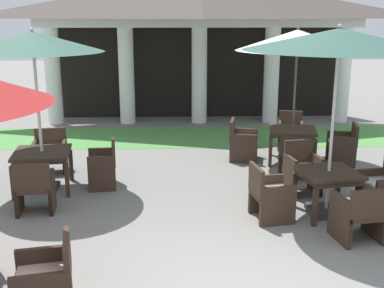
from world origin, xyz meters
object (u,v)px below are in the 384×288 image
Objects in this scene: patio_chair_near_foreground_south at (360,214)px; patio_chair_near_foreground_north at (302,170)px; patio_chair_far_back_south at (294,157)px; patio_table_mid_left at (42,156)px; terracotta_urn at (296,145)px; patio_table_near_foreground at (328,177)px; patio_chair_far_back_west at (242,141)px; patio_chair_mid_left_north at (50,152)px; patio_umbrella_far_back at (298,41)px; patio_umbrella_mid_left at (33,43)px; patio_chair_mid_left_south at (34,188)px; patio_chair_far_back_north at (290,132)px; patio_chair_mid_right_east at (46,283)px; patio_chair_near_foreground_east at (383,186)px; patio_table_far_back at (292,133)px; patio_chair_near_foreground_west at (269,195)px; patio_umbrella_near_foreground at (339,41)px; patio_chair_mid_left_east at (104,165)px; patio_chair_far_back_east at (343,146)px.

patio_chair_near_foreground_north reaches higher than patio_chair_near_foreground_south.
patio_table_mid_left is at bearing -162.19° from patio_chair_far_back_south.
patio_table_mid_left is 5.67m from terracotta_urn.
patio_table_near_foreground is 3.65m from terracotta_urn.
patio_chair_near_foreground_north reaches higher than patio_chair_far_back_west.
patio_chair_mid_left_north is 5.45m from patio_umbrella_far_back.
patio_umbrella_mid_left is 6.15m from terracotta_urn.
patio_chair_near_foreground_south is 4.90m from patio_chair_mid_left_south.
patio_chair_mid_left_north is at bearing -68.47° from patio_chair_far_back_west.
patio_chair_far_back_north is at bearing 29.10° from patio_chair_mid_left_south.
patio_umbrella_far_back is at bearing 17.93° from patio_umbrella_mid_left.
patio_chair_near_foreground_north reaches higher than patio_chair_mid_right_east.
patio_chair_near_foreground_east is 5.56m from patio_chair_mid_left_south.
patio_umbrella_mid_left reaches higher than patio_table_far_back.
patio_chair_far_back_west is at bearing 30.09° from patio_chair_mid_left_south.
patio_chair_far_back_north is at bearing 153.08° from patio_chair_near_foreground_west.
patio_table_far_back is (3.79, 5.47, 0.20)m from patio_chair_mid_right_east.
patio_umbrella_far_back is (3.79, 5.47, 2.12)m from patio_chair_mid_right_east.
patio_umbrella_near_foreground is 3.44× the size of patio_chair_far_back_south.
patio_chair_far_back_west is (3.81, 1.78, -2.19)m from patio_umbrella_mid_left.
patio_chair_near_foreground_east is at bearing -10.89° from patio_table_mid_left.
patio_chair_far_back_north is (0.15, 4.80, 0.01)m from patio_chair_near_foreground_south.
patio_chair_near_foreground_south is at bearing -80.40° from patio_table_near_foreground.
patio_chair_mid_left_south is (-4.61, 0.20, -0.20)m from patio_table_near_foreground.
patio_chair_mid_left_north reaches higher than patio_chair_near_foreground_south.
patio_chair_mid_left_north is (-3.94, 2.47, 0.02)m from patio_chair_near_foreground_west.
patio_chair_far_back_south is at bearing 45.18° from patio_chair_far_back_west.
patio_chair_near_foreground_north is 1.08× the size of patio_chair_far_back_south.
patio_chair_far_back_north is (0.21, 1.03, -2.14)m from patio_umbrella_far_back.
patio_chair_mid_right_east reaches higher than terracotta_urn.
patio_chair_mid_left_east is 4.98m from patio_chair_far_back_east.
patio_umbrella_near_foreground reaches higher than patio_chair_far_back_north.
patio_chair_far_back_south is (0.84, 1.95, 0.01)m from patio_chair_near_foreground_west.
patio_chair_near_foreground_south is 0.98× the size of patio_chair_far_back_south.
patio_table_near_foreground is 1.15× the size of patio_chair_far_back_south.
patio_table_mid_left is (-4.75, 1.26, -2.06)m from patio_umbrella_near_foreground.
patio_chair_mid_left_east is 0.98× the size of patio_chair_far_back_north.
patio_chair_mid_right_east is (0.01, -4.04, 0.02)m from patio_chair_mid_left_east.
patio_chair_mid_left_north is at bearing 97.58° from patio_table_mid_left.
patio_chair_far_back_north is (-0.64, 3.70, 0.01)m from patio_chair_near_foreground_east.
patio_chair_near_foreground_west reaches higher than patio_chair_mid_left_north.
patio_chair_mid_right_east reaches higher than patio_table_near_foreground.
patio_chair_mid_left_south is at bearing 90.00° from patio_chair_mid_left_north.
patio_chair_mid_left_north is (-4.89, 2.31, -0.20)m from patio_table_near_foreground.
patio_chair_near_foreground_south is at bearing -89.11° from patio_table_far_back.
patio_chair_mid_left_east is 4.04m from patio_chair_mid_right_east.
patio_table_near_foreground is 5.30m from patio_umbrella_mid_left.
patio_chair_near_foreground_west is at bearing -170.40° from patio_umbrella_near_foreground.
patio_chair_near_foreground_east is 5.42m from patio_chair_mid_right_east.
patio_chair_near_foreground_south is at bearing 90.00° from patio_chair_near_foreground_north.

